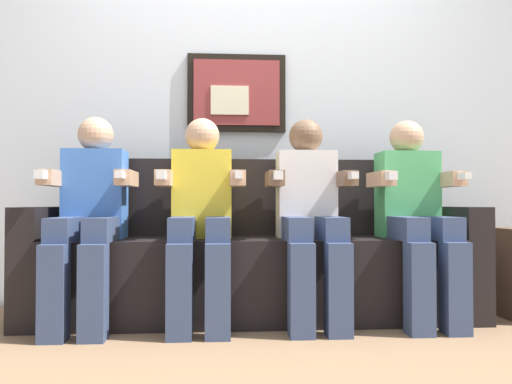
{
  "coord_description": "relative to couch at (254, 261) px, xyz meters",
  "views": [
    {
      "loc": [
        -0.19,
        -2.56,
        0.64
      ],
      "look_at": [
        0.0,
        0.15,
        0.7
      ],
      "focal_mm": 36.01,
      "sensor_mm": 36.0,
      "label": 1
    }
  ],
  "objects": [
    {
      "name": "ground_plane",
      "position": [
        0.0,
        -0.33,
        -0.31
      ],
      "size": [
        6.32,
        6.32,
        0.0
      ],
      "primitive_type": "plane",
      "color": "#8C6B4C"
    },
    {
      "name": "back_wall_assembly",
      "position": [
        -0.0,
        0.44,
        0.99
      ],
      "size": [
        4.86,
        0.1,
        2.6
      ],
      "color": "silver",
      "rests_on": "ground_plane"
    },
    {
      "name": "couch",
      "position": [
        0.0,
        0.0,
        0.0
      ],
      "size": [
        2.46,
        0.58,
        0.9
      ],
      "color": "black",
      "rests_on": "ground_plane"
    },
    {
      "name": "person_leftmost",
      "position": [
        -0.87,
        -0.17,
        0.29
      ],
      "size": [
        0.46,
        0.56,
        1.11
      ],
      "color": "#3F72CC",
      "rests_on": "ground_plane"
    },
    {
      "name": "person_left_center",
      "position": [
        -0.29,
        -0.17,
        0.29
      ],
      "size": [
        0.46,
        0.56,
        1.11
      ],
      "color": "yellow",
      "rests_on": "ground_plane"
    },
    {
      "name": "person_right_center",
      "position": [
        0.29,
        -0.17,
        0.29
      ],
      "size": [
        0.46,
        0.56,
        1.11
      ],
      "color": "white",
      "rests_on": "ground_plane"
    },
    {
      "name": "person_rightmost",
      "position": [
        0.87,
        -0.17,
        0.29
      ],
      "size": [
        0.46,
        0.56,
        1.11
      ],
      "color": "#4CB266",
      "rests_on": "ground_plane"
    }
  ]
}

